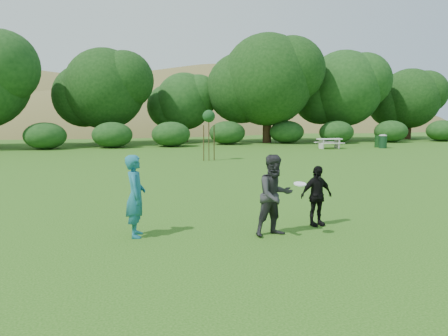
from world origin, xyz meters
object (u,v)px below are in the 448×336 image
object	(u,v)px
picnic_table	(329,142)
trash_can_lidded	(383,141)
trash_can_near	(379,141)
sapling	(209,118)
player_teal	(136,196)
player_black	(316,196)
player_grey	(275,195)

from	to	relation	value
picnic_table	trash_can_lidded	bearing A→B (deg)	-7.27
trash_can_near	sapling	size ratio (longest dim) A/B	0.32
player_teal	player_black	size ratio (longest dim) A/B	1.24
player_teal	sapling	size ratio (longest dim) A/B	0.63
player_black	trash_can_lidded	bearing A→B (deg)	43.54
trash_can_near	trash_can_lidded	xyz separation A→B (m)	(-0.17, -0.80, 0.09)
player_teal	trash_can_near	xyz separation A→B (m)	(19.43, 20.72, -0.45)
player_black	picnic_table	bearing A→B (deg)	52.62
picnic_table	trash_can_lidded	world-z (taller)	trash_can_lidded
player_teal	trash_can_near	size ratio (longest dim) A/B	2.00
sapling	player_black	bearing A→B (deg)	-91.45
sapling	player_grey	bearing A→B (deg)	-96.16
player_teal	player_black	distance (m)	4.25
sapling	picnic_table	bearing A→B (deg)	29.49
trash_can_lidded	sapling	bearing A→B (deg)	-159.81
player_black	trash_can_lidded	size ratio (longest dim) A/B	1.39
player_teal	player_black	bearing A→B (deg)	-86.52
trash_can_near	picnic_table	bearing A→B (deg)	-176.43
picnic_table	trash_can_lidded	xyz separation A→B (m)	(4.18, -0.53, 0.02)
player_teal	trash_can_near	bearing A→B (deg)	-38.67
player_grey	sapling	distance (m)	15.34
trash_can_near	player_grey	bearing A→B (deg)	-127.59
player_teal	trash_can_lidded	world-z (taller)	player_teal
trash_can_near	trash_can_lidded	size ratio (longest dim) A/B	0.86
player_grey	trash_can_near	world-z (taller)	player_grey
player_grey	player_black	xyz separation A→B (m)	(1.27, 0.57, -0.17)
player_grey	player_black	distance (m)	1.40
player_black	sapling	world-z (taller)	sapling
player_grey	player_black	bearing A→B (deg)	11.62
player_black	trash_can_near	bearing A→B (deg)	44.31
player_grey	picnic_table	xyz separation A→B (m)	(12.10, 21.10, -0.38)
player_black	sapling	bearing A→B (deg)	78.99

